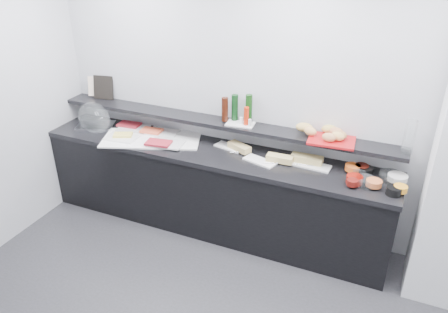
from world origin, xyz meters
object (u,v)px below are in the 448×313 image
at_px(carafe, 409,137).
at_px(framed_print, 103,87).
at_px(cloche_base, 96,126).
at_px(sandwich_plate_mid, 260,161).
at_px(condiment_tray, 240,124).
at_px(bread_tray, 332,140).

bearing_deg(carafe, framed_print, 178.28).
height_order(cloche_base, sandwich_plate_mid, cloche_base).
height_order(framed_print, carafe, carafe).
bearing_deg(sandwich_plate_mid, condiment_tray, 159.45).
distance_m(cloche_base, condiment_tray, 1.66).
distance_m(condiment_tray, carafe, 1.53).
relative_size(cloche_base, carafe, 1.31).
xyz_separation_m(cloche_base, condiment_tray, (1.64, 0.18, 0.24)).
bearing_deg(bread_tray, sandwich_plate_mid, -168.58).
xyz_separation_m(framed_print, bread_tray, (2.58, -0.12, -0.12)).
relative_size(bread_tray, carafe, 1.36).
bearing_deg(bread_tray, condiment_tray, 173.03).
bearing_deg(sandwich_plate_mid, framed_print, -172.65).
distance_m(framed_print, bread_tray, 2.58).
height_order(bread_tray, carafe, carafe).
relative_size(sandwich_plate_mid, framed_print, 1.21).
distance_m(sandwich_plate_mid, condiment_tray, 0.43).
bearing_deg(cloche_base, bread_tray, -19.14).
height_order(sandwich_plate_mid, bread_tray, bread_tray).
relative_size(framed_print, condiment_tray, 0.96).
bearing_deg(carafe, cloche_base, -177.04).
bearing_deg(bread_tray, carafe, -2.89).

